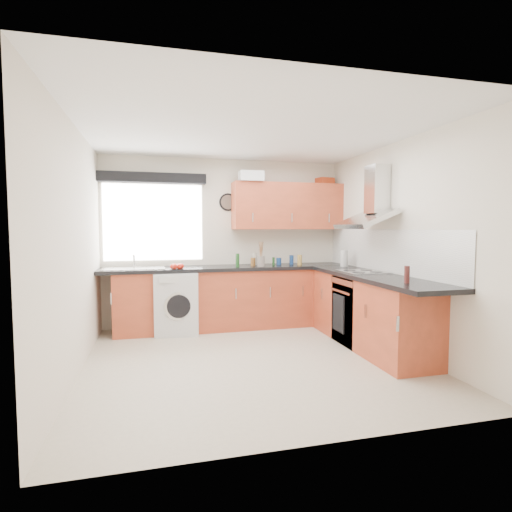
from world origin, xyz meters
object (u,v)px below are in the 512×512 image
object	(u,v)px
extractor_hood	(371,204)
upper_cabinets	(288,206)
washing_machine	(178,302)
oven	(362,310)

from	to	relation	value
extractor_hood	upper_cabinets	size ratio (longest dim) A/B	0.46
extractor_hood	upper_cabinets	xyz separation A→B (m)	(-0.65, 1.33, 0.03)
upper_cabinets	extractor_hood	bearing A→B (deg)	-63.87
upper_cabinets	washing_machine	distance (m)	2.19
oven	washing_machine	distance (m)	2.50
oven	washing_machine	size ratio (longest dim) A/B	0.99
oven	extractor_hood	distance (m)	1.35
oven	washing_machine	bearing A→B (deg)	153.89
oven	upper_cabinets	size ratio (longest dim) A/B	0.50
extractor_hood	upper_cabinets	world-z (taller)	upper_cabinets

